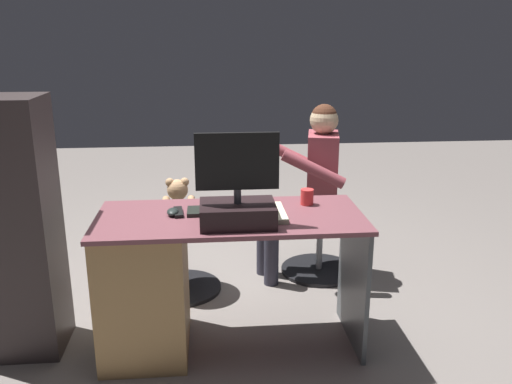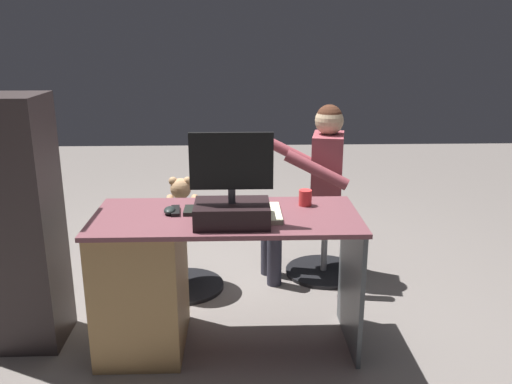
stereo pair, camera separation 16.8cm
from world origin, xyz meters
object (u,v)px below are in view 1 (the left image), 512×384
(desk, at_px, (163,280))
(visitor_chair, at_px, (320,238))
(teddy_bear, at_px, (178,203))
(cup, at_px, (307,197))
(office_chair_teddy, at_px, (180,254))
(tv_remote, at_px, (178,212))
(keyboard, at_px, (228,211))
(monitor, at_px, (238,202))
(computer_mouse, at_px, (173,212))
(person, at_px, (310,177))

(desk, distance_m, visitor_chair, 1.35)
(teddy_bear, bearing_deg, cup, 143.66)
(teddy_bear, height_order, visitor_chair, teddy_bear)
(office_chair_teddy, bearing_deg, cup, 144.19)
(tv_remote, height_order, teddy_bear, teddy_bear)
(keyboard, height_order, teddy_bear, teddy_bear)
(monitor, distance_m, office_chair_teddy, 1.06)
(teddy_bear, distance_m, visitor_chair, 1.05)
(tv_remote, relative_size, visitor_chair, 0.28)
(office_chair_teddy, bearing_deg, tv_remote, 93.49)
(keyboard, bearing_deg, teddy_bear, -65.15)
(visitor_chair, bearing_deg, cup, 71.78)
(keyboard, height_order, visitor_chair, keyboard)
(computer_mouse, xyz_separation_m, tv_remote, (-0.03, -0.02, -0.01))
(computer_mouse, height_order, visitor_chair, computer_mouse)
(teddy_bear, bearing_deg, computer_mouse, 90.93)
(cup, xyz_separation_m, visitor_chair, (-0.24, -0.72, -0.53))
(monitor, xyz_separation_m, keyboard, (0.04, -0.18, -0.10))
(computer_mouse, bearing_deg, person, -136.64)
(computer_mouse, height_order, cup, cup)
(cup, bearing_deg, monitor, 35.04)
(cup, bearing_deg, person, -102.14)
(monitor, xyz_separation_m, person, (-0.55, -0.98, -0.16))
(tv_remote, xyz_separation_m, office_chair_teddy, (0.04, -0.63, -0.50))
(computer_mouse, bearing_deg, monitor, 153.86)
(keyboard, height_order, cup, cup)
(monitor, xyz_separation_m, teddy_bear, (0.34, -0.81, -0.26))
(monitor, relative_size, computer_mouse, 4.74)
(tv_remote, distance_m, office_chair_teddy, 0.80)
(keyboard, xyz_separation_m, tv_remote, (0.26, 0.00, -0.00))
(teddy_bear, bearing_deg, desk, 85.18)
(desk, height_order, person, person)
(cup, bearing_deg, tv_remote, 8.02)
(computer_mouse, relative_size, office_chair_teddy, 0.18)
(desk, relative_size, tv_remote, 9.18)
(monitor, xyz_separation_m, computer_mouse, (0.33, -0.16, -0.10))
(office_chair_teddy, bearing_deg, teddy_bear, -90.00)
(keyboard, bearing_deg, computer_mouse, 4.16)
(desk, distance_m, cup, 0.89)
(keyboard, height_order, person, person)
(cup, height_order, person, person)
(keyboard, xyz_separation_m, person, (-0.59, -0.80, -0.05))
(cup, xyz_separation_m, teddy_bear, (0.73, -0.54, -0.18))
(computer_mouse, xyz_separation_m, cup, (-0.72, -0.12, 0.03))
(visitor_chair, distance_m, person, 0.46)
(tv_remote, bearing_deg, keyboard, 174.57)
(desk, distance_m, computer_mouse, 0.38)
(keyboard, bearing_deg, cup, -167.59)
(teddy_bear, bearing_deg, person, -169.14)
(computer_mouse, distance_m, office_chair_teddy, 0.82)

